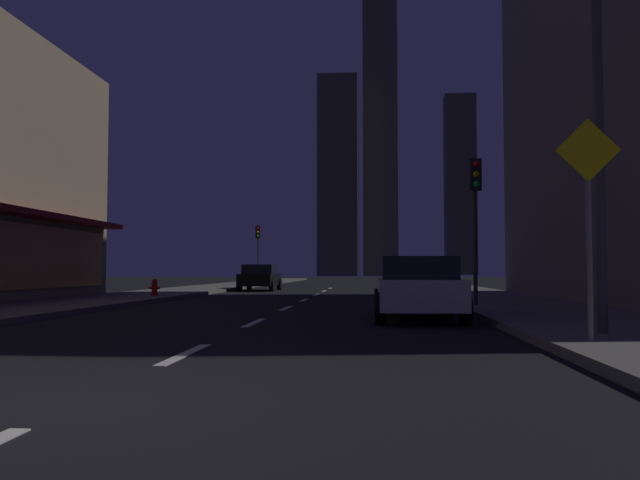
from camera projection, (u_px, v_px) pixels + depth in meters
name	position (u px, v px, depth m)	size (l,w,h in m)	color
ground_plane	(327.00, 290.00, 37.34)	(78.00, 136.00, 0.10)	black
sidewalk_right	(448.00, 289.00, 36.80)	(4.00, 76.00, 0.15)	#605E59
sidewalk_left	(210.00, 288.00, 37.90)	(4.00, 76.00, 0.15)	#605E59
lane_marking_center	(296.00, 304.00, 21.61)	(0.16, 38.60, 0.01)	silver
skyscraper_distant_tall	(338.00, 177.00, 122.31)	(7.59, 7.37, 38.12)	#494536
skyscraper_distant_mid	(380.00, 98.00, 127.01)	(6.72, 6.80, 70.78)	#504C3C
skyscraper_distant_short	(460.00, 185.00, 152.26)	(7.22, 5.25, 42.98)	#454133
car_parked_near	(418.00, 288.00, 14.69)	(1.98, 4.24, 1.45)	silver
car_parked_far	(260.00, 277.00, 35.36)	(1.98, 4.24, 1.45)	black
fire_hydrant_far_left	(154.00, 288.00, 24.89)	(0.42, 0.30, 0.65)	red
traffic_light_near_right	(475.00, 198.00, 18.14)	(0.32, 0.48, 4.20)	#2D2D2D
traffic_light_far_left	(258.00, 241.00, 45.62)	(0.32, 0.48, 4.20)	#2D2D2D
street_lamp_right	(545.00, 31.00, 10.43)	(1.96, 0.56, 6.58)	#38383D
pedestrian_crossing_sign	(589.00, 209.00, 9.03)	(0.91, 0.08, 3.15)	slate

